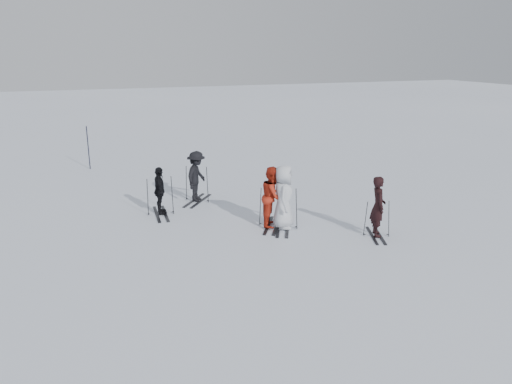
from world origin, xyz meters
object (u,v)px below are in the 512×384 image
at_px(skier_uphill_left, 160,192).
at_px(skier_uphill_far, 197,177).
at_px(piste_marker, 88,148).
at_px(skier_near_dark, 378,207).
at_px(skier_red, 273,197).
at_px(skier_grey, 283,198).

relative_size(skier_uphill_left, skier_uphill_far, 0.88).
bearing_deg(piste_marker, skier_near_dark, -58.41).
height_order(skier_near_dark, skier_uphill_far, skier_uphill_far).
bearing_deg(skier_near_dark, skier_uphill_far, 59.05).
xyz_separation_m(skier_red, skier_grey, (0.23, -0.29, 0.04)).
distance_m(skier_near_dark, skier_grey, 2.85).
xyz_separation_m(skier_near_dark, skier_red, (-2.57, 1.92, 0.04)).
height_order(skier_grey, piste_marker, piste_marker).
bearing_deg(skier_red, skier_near_dark, -95.83).
xyz_separation_m(skier_uphill_far, piste_marker, (-3.39, 6.79, 0.09)).
relative_size(skier_grey, skier_uphill_left, 1.23).
distance_m(skier_grey, skier_uphill_left, 4.31).
xyz_separation_m(skier_red, skier_uphill_left, (-3.09, 2.44, -0.14)).
bearing_deg(skier_grey, piste_marker, 52.40).
relative_size(skier_uphill_left, piste_marker, 0.80).
bearing_deg(skier_grey, skier_near_dark, -98.50).
bearing_deg(skier_near_dark, skier_grey, 76.95).
xyz_separation_m(skier_uphill_left, skier_uphill_far, (1.55, 1.06, 0.11)).
distance_m(skier_near_dark, piste_marker, 14.33).
height_order(skier_near_dark, skier_red, skier_red).
height_order(skier_grey, skier_uphill_left, skier_grey).
height_order(skier_uphill_left, skier_uphill_far, skier_uphill_far).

